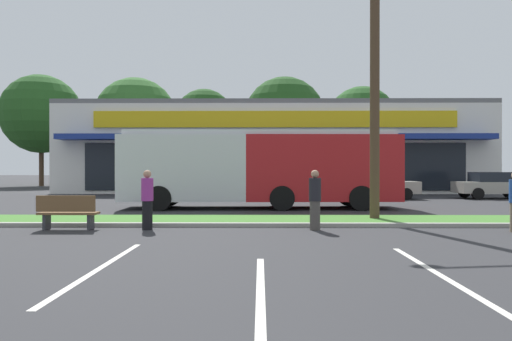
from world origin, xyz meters
TOP-DOWN VIEW (x-y plane):
  - grass_median at (0.00, 14.00)m, footprint 56.00×2.20m
  - curb_lip at (0.00, 12.78)m, footprint 56.00×0.24m
  - parking_stripe_0 at (-4.17, 7.26)m, footprint 0.12×4.80m
  - parking_stripe_1 at (-1.47, 5.66)m, footprint 0.12×4.80m
  - parking_stripe_2 at (1.36, 6.79)m, footprint 0.12×4.80m
  - storefront_building at (-0.53, 36.11)m, footprint 29.83×13.55m
  - tree_far_left at (-22.62, 44.15)m, footprint 7.56×7.56m
  - tree_left at (-14.04, 46.22)m, footprint 8.30×8.30m
  - tree_mid_left at (-7.00, 45.16)m, footprint 5.82×5.82m
  - tree_mid at (0.80, 43.22)m, footprint 7.61×7.61m
  - tree_mid_right at (8.76, 46.43)m, footprint 7.07×7.07m
  - utility_pole at (2.01, 14.13)m, footprint 3.09×2.40m
  - city_bus at (-1.51, 19.11)m, footprint 11.59×2.88m
  - bus_stop_bench at (-6.75, 12.10)m, footprint 1.60×0.45m
  - car_0 at (-1.85, 25.67)m, footprint 4.33×1.90m
  - car_2 at (11.55, 25.58)m, footprint 4.12×1.89m
  - car_3 at (4.96, 25.28)m, footprint 4.33×1.93m
  - pedestrian_near_bench at (0.02, 12.14)m, footprint 0.33×0.33m
  - pedestrian_mid at (-4.58, 12.18)m, footprint 0.33×0.33m

SIDE VIEW (x-z plane):
  - parking_stripe_0 at x=-4.17m, z-range 0.00..0.01m
  - parking_stripe_1 at x=-1.47m, z-range 0.00..0.01m
  - parking_stripe_2 at x=1.36m, z-range 0.00..0.01m
  - grass_median at x=0.00m, z-range 0.00..0.12m
  - curb_lip at x=0.00m, z-range 0.00..0.12m
  - bus_stop_bench at x=-6.75m, z-range 0.03..0.98m
  - car_0 at x=-1.85m, z-range 0.03..1.44m
  - car_2 at x=11.55m, z-range 0.01..1.50m
  - car_3 at x=4.96m, z-range 0.01..1.52m
  - pedestrian_mid at x=-4.58m, z-range 0.00..1.64m
  - pedestrian_near_bench at x=0.02m, z-range 0.00..1.65m
  - city_bus at x=-1.51m, z-range 0.14..3.39m
  - storefront_building at x=-0.53m, z-range 0.00..6.32m
  - utility_pole at x=2.01m, z-range 0.36..11.68m
  - tree_mid_right at x=8.76m, z-range 1.44..11.40m
  - tree_mid at x=0.80m, z-range 1.34..11.63m
  - tree_mid_left at x=-7.00m, z-range 1.83..11.34m
  - tree_left at x=-14.04m, z-range 1.26..12.09m
  - tree_far_left at x=-22.62m, z-range 1.58..12.30m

